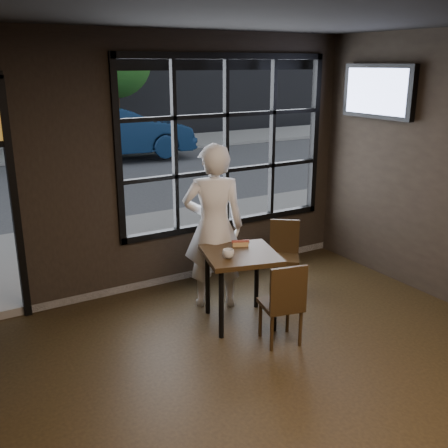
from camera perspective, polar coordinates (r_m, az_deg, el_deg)
window_frame at (r=7.00m, az=0.22°, el=8.79°), size 3.06×0.12×2.28m
cafe_table at (r=5.88m, az=1.76°, el=-6.91°), size 0.94×0.94×0.84m
chair_near at (r=5.50m, az=6.20°, el=-8.41°), size 0.47×0.47×0.90m
chair_window at (r=6.78m, az=6.55°, el=-3.49°), size 0.53×0.53×0.88m
man at (r=6.10m, az=-1.14°, el=-0.32°), size 0.85×0.73×1.97m
hotdog at (r=5.92m, az=1.80°, el=-2.14°), size 0.22×0.15×0.06m
cup at (r=5.55m, az=0.47°, el=-3.25°), size 0.13×0.13×0.10m
tv at (r=7.27m, az=16.44°, el=13.69°), size 0.13×1.18×0.69m
navy_car at (r=16.05m, az=-11.83°, el=9.77°), size 4.79×2.13×1.53m
tree_right at (r=18.11m, az=-11.86°, el=17.01°), size 2.41×2.41×4.11m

